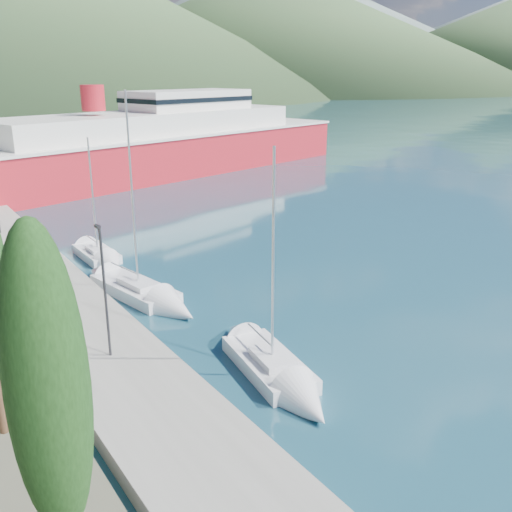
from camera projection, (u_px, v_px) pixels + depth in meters
quay at (37, 278)px, 36.72m from camera, size 5.00×88.00×0.80m
hills_far at (30, 2)px, 558.83m from camera, size 1480.00×900.00×180.00m
hills_near at (64, 9)px, 351.77m from camera, size 1010.00×520.00×115.00m
lamp_posts at (97, 281)px, 25.68m from camera, size 0.15×47.16×6.06m
sailboat_near at (288, 385)px, 24.43m from camera, size 3.52×8.05×11.19m
sailboat_mid at (156, 300)px, 33.43m from camera, size 3.97×9.37×13.08m
sailboat_far at (104, 260)px, 40.56m from camera, size 2.18×6.56×9.59m
ferry at (155, 146)px, 74.48m from camera, size 62.65×27.95×12.19m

